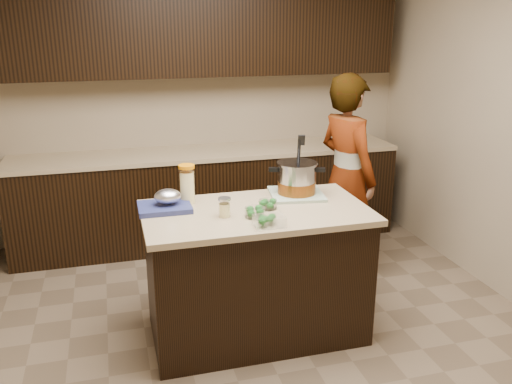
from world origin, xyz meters
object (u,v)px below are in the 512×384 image
Objects in this scene: island at (256,272)px; lemonade_pitcher at (187,186)px; stock_pot at (297,180)px; person at (347,176)px.

island is 5.62× the size of lemonade_pitcher.
island is at bearing -31.36° from lemonade_pitcher.
person is (0.63, 0.54, -0.17)m from stock_pot.
person reaches higher than lemonade_pitcher.
stock_pot is 0.24× the size of person.
island is 0.87× the size of person.
island is 1.29m from person.
stock_pot is at bearing 114.42° from person.
lemonade_pitcher is (-0.76, 0.04, 0.01)m from stock_pot.
stock_pot reaches higher than lemonade_pitcher.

